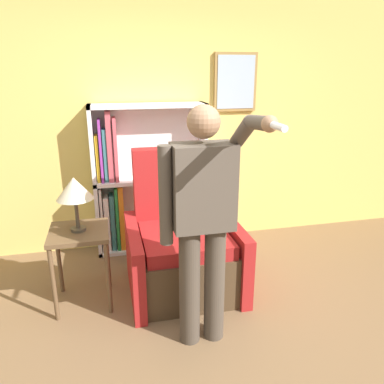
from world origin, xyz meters
The scene contains 7 objects.
ground_plane centered at (0.00, 0.00, 0.00)m, with size 14.00×14.00×0.00m, color brown.
wall_back centered at (0.01, 2.03, 1.40)m, with size 8.00×0.11×2.80m.
bookcase centered at (-0.37, 1.87, 0.77)m, with size 1.20×0.28×1.60m.
armchair centered at (-0.07, 1.01, 0.38)m, with size 0.98×0.93×1.25m.
person_standing centered at (-0.08, 0.24, 0.99)m, with size 0.56×0.78×1.73m.
side_table centered at (-0.95, 0.93, 0.56)m, with size 0.48×0.48×0.67m.
table_lamp centered at (-0.95, 0.93, 1.03)m, with size 0.29×0.29×0.45m.
Camera 1 is at (-0.68, -2.02, 1.93)m, focal length 35.00 mm.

